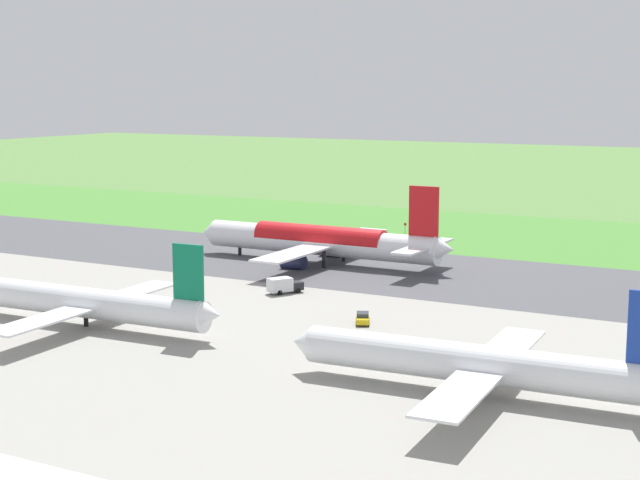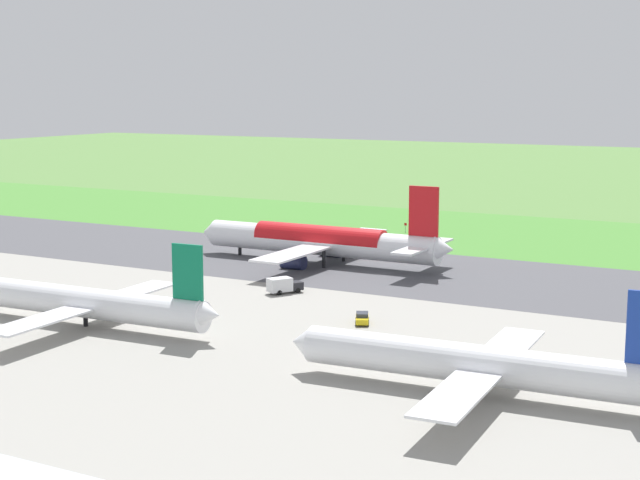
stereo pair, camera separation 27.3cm
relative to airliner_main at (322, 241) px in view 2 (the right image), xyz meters
name	(u,v)px [view 2 (the right image)]	position (x,y,z in m)	size (l,w,h in m)	color
ground_plane	(348,266)	(-5.64, 0.00, -4.35)	(800.00, 800.00, 0.00)	#547F3D
runway_asphalt	(348,266)	(-5.64, 0.00, -4.32)	(600.00, 41.64, 0.06)	#47474C
apron_concrete	(148,337)	(-5.64, 59.19, -4.33)	(440.00, 110.00, 0.05)	gray
grass_verge_foreground	(437,234)	(-5.64, -45.06, -4.33)	(600.00, 80.00, 0.04)	#478534
airliner_main	(322,241)	(0.00, 0.00, 0.00)	(53.95, 44.00, 15.88)	white
airliner_parked_near	(480,364)	(-52.99, 61.68, -0.76)	(45.08, 36.87, 13.16)	white
airliner_parked_mid	(86,302)	(5.46, 58.85, -0.81)	(44.43, 36.31, 12.98)	white
service_truck_baggage	(283,285)	(-7.46, 26.78, -2.95)	(4.93, 6.13, 2.65)	black
service_car_followme	(362,318)	(-27.65, 38.89, -3.51)	(3.45, 4.56, 1.62)	gold
no_stopping_sign	(405,227)	(1.92, -44.08, -3.01)	(0.60, 0.10, 2.24)	slate
traffic_cone_orange	(376,229)	(9.72, -44.58, -4.08)	(0.40, 0.40, 0.55)	orange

